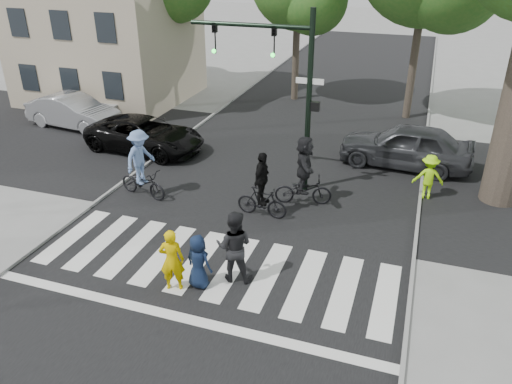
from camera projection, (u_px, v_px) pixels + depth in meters
ground at (199, 286)px, 12.52m from camera, size 120.00×120.00×0.00m
road_stem at (261, 199)px, 16.74m from camera, size 10.00×70.00×0.01m
road_cross at (286, 165)px, 19.27m from camera, size 70.00×10.00×0.01m
curb_left at (130, 177)px, 18.17m from camera, size 0.10×70.00×0.10m
curb_right at (418, 222)px, 15.26m from camera, size 0.10×70.00×0.10m
crosswalk at (209, 271)px, 13.07m from camera, size 10.00×3.85×0.01m
traffic_signal at (284, 76)px, 15.89m from camera, size 4.45×0.29×6.00m
house at (106, 25)px, 25.92m from camera, size 8.40×8.10×8.82m
pedestrian_woman at (172, 260)px, 12.08m from camera, size 0.71×0.57×1.67m
pedestrian_child at (198, 262)px, 12.22m from camera, size 0.80×0.61×1.45m
pedestrian_adult at (234, 246)px, 12.38m from camera, size 1.05×0.88×1.94m
cyclist_left at (141, 168)px, 16.48m from camera, size 1.95×1.32×2.35m
cyclist_mid at (262, 191)px, 15.33m from camera, size 1.66×1.02×2.14m
cyclist_right at (304, 174)px, 16.00m from camera, size 1.95×1.81×2.34m
car_suv at (145, 135)px, 20.32m from camera, size 5.11×2.70×1.37m
car_silver at (73, 111)px, 22.86m from camera, size 4.68×2.06×1.50m
car_grey at (406, 146)px, 18.82m from camera, size 5.03×2.31×1.67m
bystander_hivis at (429, 177)px, 16.48m from camera, size 1.07×0.71×1.55m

